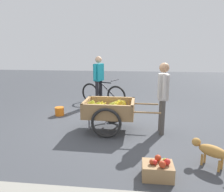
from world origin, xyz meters
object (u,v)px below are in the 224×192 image
object	(u,v)px
fruit_cart	(109,111)
dog	(210,150)
plastic_bucket	(59,111)
vendor_person	(163,92)
apple_crate	(158,170)
cyclist_person	(99,76)
bicycle	(103,94)

from	to	relation	value
fruit_cart	dog	distance (m)	2.21
fruit_cart	dog	world-z (taller)	fruit_cart
plastic_bucket	dog	bearing A→B (deg)	145.39
fruit_cart	vendor_person	xyz separation A→B (m)	(-1.15, 0.02, 0.46)
plastic_bucket	apple_crate	size ratio (longest dim) A/B	0.56
cyclist_person	apple_crate	size ratio (longest dim) A/B	3.54
fruit_cart	cyclist_person	distance (m)	2.42
fruit_cart	apple_crate	world-z (taller)	fruit_cart
plastic_bucket	apple_crate	distance (m)	3.59
bicycle	dog	world-z (taller)	bicycle
plastic_bucket	bicycle	bearing A→B (deg)	-127.62
dog	plastic_bucket	world-z (taller)	dog
fruit_cart	cyclist_person	xyz separation A→B (m)	(0.63, -2.28, 0.49)
bicycle	vendor_person	bearing A→B (deg)	126.10
vendor_person	dog	bearing A→B (deg)	114.77
vendor_person	bicycle	distance (m)	2.84
vendor_person	plastic_bucket	distance (m)	2.92
vendor_person	dog	size ratio (longest dim) A/B	2.85
fruit_cart	cyclist_person	world-z (taller)	cyclist_person
cyclist_person	dog	bearing A→B (deg)	123.41
bicycle	dog	size ratio (longest dim) A/B	2.90
cyclist_person	plastic_bucket	xyz separation A→B (m)	(0.87, 1.37, -0.81)
bicycle	plastic_bucket	size ratio (longest dim) A/B	6.31
vendor_person	cyclist_person	distance (m)	2.91
dog	plastic_bucket	xyz separation A→B (m)	(3.25, -2.24, -0.16)
dog	fruit_cart	bearing A→B (deg)	-37.18
vendor_person	plastic_bucket	xyz separation A→B (m)	(2.65, -0.94, -0.79)
fruit_cart	bicycle	bearing A→B (deg)	-77.58
vendor_person	bicycle	bearing A→B (deg)	-53.90
vendor_person	cyclist_person	xyz separation A→B (m)	(1.78, -2.31, 0.02)
cyclist_person	plastic_bucket	size ratio (longest dim) A/B	6.33
apple_crate	vendor_person	bearing A→B (deg)	-97.71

